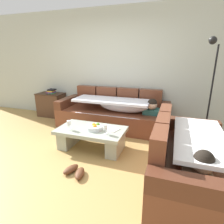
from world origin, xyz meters
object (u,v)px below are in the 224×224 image
(floor_lamp, at_px, (210,84))
(coffee_table, at_px, (91,136))
(side_cabinet, at_px, (51,105))
(book_stack_on_cabinet, at_px, (52,91))
(wine_glass_near_left, at_px, (69,123))
(open_magazine, at_px, (111,129))
(wine_glass_near_right, at_px, (105,128))
(couch_near_window, at_px, (189,160))
(fruit_bowl, at_px, (95,127))
(couch_along_wall, at_px, (115,114))
(pair_of_shoes, at_px, (75,171))

(floor_lamp, bearing_deg, coffee_table, -149.34)
(side_cabinet, height_order, book_stack_on_cabinet, book_stack_on_cabinet)
(wine_glass_near_left, relative_size, book_stack_on_cabinet, 0.70)
(wine_glass_near_left, bearing_deg, open_magazine, 20.95)
(wine_glass_near_right, relative_size, floor_lamp, 0.09)
(floor_lamp, bearing_deg, side_cabinet, 176.95)
(floor_lamp, bearing_deg, couch_near_window, -102.53)
(wine_glass_near_left, bearing_deg, fruit_bowl, 19.53)
(couch_along_wall, distance_m, wine_glass_near_right, 1.30)
(couch_along_wall, bearing_deg, open_magazine, -75.35)
(coffee_table, relative_size, floor_lamp, 0.62)
(fruit_bowl, distance_m, open_magazine, 0.28)
(couch_along_wall, xyz_separation_m, side_cabinet, (-1.92, 0.22, -0.01))
(couch_near_window, bearing_deg, couch_along_wall, 44.16)
(wine_glass_near_left, height_order, wine_glass_near_right, same)
(coffee_table, xyz_separation_m, open_magazine, (0.33, 0.10, 0.15))
(floor_lamp, height_order, pair_of_shoes, floor_lamp)
(fruit_bowl, height_order, open_magazine, fruit_bowl)
(couch_near_window, relative_size, coffee_table, 1.52)
(open_magazine, bearing_deg, floor_lamp, 50.55)
(wine_glass_near_right, bearing_deg, couch_along_wall, 101.68)
(coffee_table, height_order, book_stack_on_cabinet, book_stack_on_cabinet)
(couch_along_wall, distance_m, wine_glass_near_left, 1.37)
(fruit_bowl, relative_size, wine_glass_near_left, 1.69)
(couch_near_window, distance_m, wine_glass_near_right, 1.32)
(wine_glass_near_right, xyz_separation_m, floor_lamp, (1.63, 1.29, 0.62))
(couch_along_wall, xyz_separation_m, couch_near_window, (1.54, -1.58, 0.01))
(fruit_bowl, bearing_deg, couch_along_wall, 90.63)
(fruit_bowl, relative_size, open_magazine, 1.00)
(fruit_bowl, bearing_deg, couch_near_window, -15.97)
(wine_glass_near_right, bearing_deg, book_stack_on_cabinet, 144.95)
(side_cabinet, bearing_deg, wine_glass_near_left, -45.22)
(fruit_bowl, xyz_separation_m, book_stack_on_cabinet, (-1.88, 1.38, 0.28))
(side_cabinet, bearing_deg, couch_near_window, -27.61)
(floor_lamp, relative_size, pair_of_shoes, 5.43)
(coffee_table, distance_m, wine_glass_near_left, 0.46)
(couch_along_wall, xyz_separation_m, open_magazine, (0.27, -1.04, 0.06))
(pair_of_shoes, bearing_deg, book_stack_on_cabinet, 131.72)
(coffee_table, relative_size, pair_of_shoes, 3.34)
(couch_along_wall, relative_size, book_stack_on_cabinet, 10.64)
(wine_glass_near_left, relative_size, open_magazine, 0.59)
(couch_along_wall, bearing_deg, pair_of_shoes, -88.65)
(coffee_table, distance_m, book_stack_on_cabinet, 2.31)
(wine_glass_near_right, bearing_deg, fruit_bowl, 154.16)
(book_stack_on_cabinet, height_order, floor_lamp, floor_lamp)
(couch_along_wall, relative_size, side_cabinet, 3.51)
(fruit_bowl, relative_size, wine_glass_near_right, 1.69)
(open_magazine, distance_m, floor_lamp, 2.07)
(book_stack_on_cabinet, bearing_deg, side_cabinet, -174.14)
(wine_glass_near_left, height_order, open_magazine, wine_glass_near_left)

